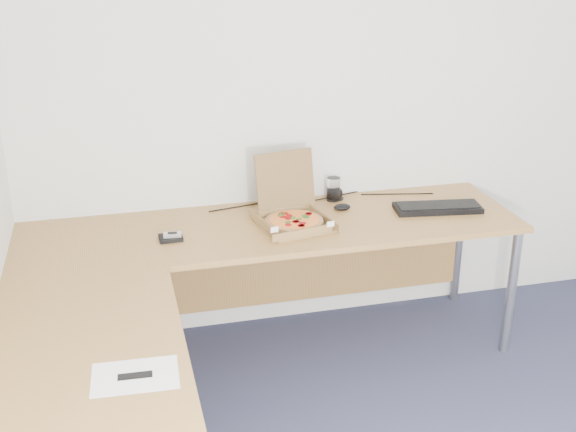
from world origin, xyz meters
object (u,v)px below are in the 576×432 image
object	(u,v)px
desk	(222,274)
drinking_glass	(333,189)
wallet	(171,238)
pizza_box	(293,217)
keyboard	(438,208)

from	to	relation	value
desk	drinking_glass	xyz separation A→B (m)	(0.72, 0.69, 0.09)
drinking_glass	wallet	world-z (taller)	drinking_glass
pizza_box	keyboard	bearing A→B (deg)	-11.50
pizza_box	wallet	world-z (taller)	pizza_box
drinking_glass	wallet	size ratio (longest dim) A/B	1.18
desk	wallet	xyz separation A→B (m)	(-0.19, 0.37, 0.04)
pizza_box	drinking_glass	xyz separation A→B (m)	(0.30, 0.28, 0.03)
drinking_glass	desk	bearing A→B (deg)	-136.49
desk	wallet	size ratio (longest dim) A/B	22.82
drinking_glass	wallet	bearing A→B (deg)	-160.69
keyboard	desk	bearing A→B (deg)	-153.11
drinking_glass	pizza_box	bearing A→B (deg)	-136.65
drinking_glass	keyboard	world-z (taller)	drinking_glass
desk	drinking_glass	world-z (taller)	drinking_glass
pizza_box	wallet	size ratio (longest dim) A/B	3.40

